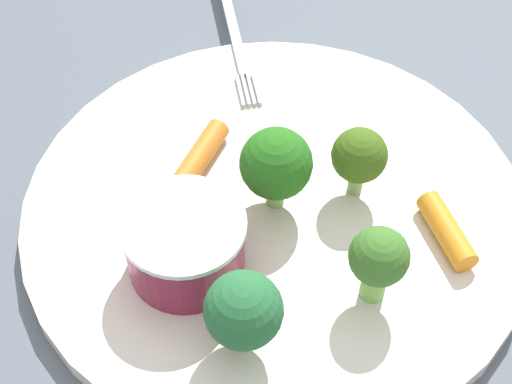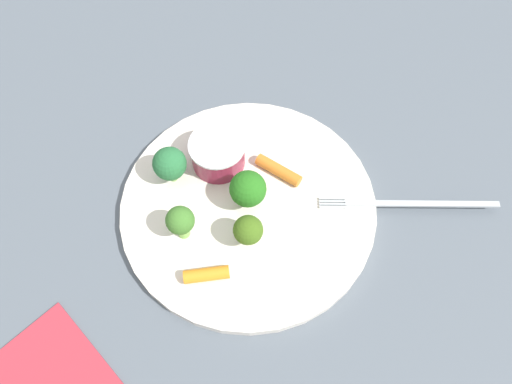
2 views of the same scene
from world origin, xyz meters
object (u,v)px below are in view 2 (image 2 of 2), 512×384
object	(u,v)px
plate	(248,206)
broccoli_floret_2	(180,221)
fork	(406,204)
sauce_cup	(218,153)
broccoli_floret_0	(249,189)
broccoli_floret_1	(248,230)
broccoli_floret_3	(170,164)
carrot_stick_0	(278,170)
carrot_stick_1	(207,274)

from	to	relation	value
plate	broccoli_floret_2	distance (m)	0.08
fork	sauce_cup	bearing A→B (deg)	17.85
plate	fork	bearing A→B (deg)	-147.82
plate	fork	world-z (taller)	fork
broccoli_floret_0	fork	distance (m)	0.17
broccoli_floret_0	broccoli_floret_1	world-z (taller)	broccoli_floret_0
broccoli_floret_0	broccoli_floret_1	bearing A→B (deg)	121.93
broccoli_floret_0	plate	bearing A→B (deg)	23.53
plate	broccoli_floret_0	size ratio (longest dim) A/B	5.49
broccoli_floret_0	broccoli_floret_3	distance (m)	0.09
broccoli_floret_3	fork	xyz separation A→B (m)	(-0.23, -0.11, -0.03)
sauce_cup	fork	distance (m)	0.21
plate	broccoli_floret_0	distance (m)	0.04
broccoli_floret_0	fork	size ratio (longest dim) A/B	0.30
carrot_stick_0	carrot_stick_1	xyz separation A→B (m)	(-0.00, 0.14, 0.00)
carrot_stick_1	broccoli_floret_1	bearing A→B (deg)	-104.33
sauce_cup	carrot_stick_1	bearing A→B (deg)	119.92
fork	carrot_stick_0	bearing A→B (deg)	16.64
sauce_cup	broccoli_floret_1	bearing A→B (deg)	142.12
carrot_stick_1	broccoli_floret_0	bearing A→B (deg)	-83.89
carrot_stick_0	carrot_stick_1	distance (m)	0.14
broccoli_floret_1	carrot_stick_1	size ratio (longest dim) A/B	0.96
sauce_cup	broccoli_floret_0	distance (m)	0.06
broccoli_floret_2	broccoli_floret_3	size ratio (longest dim) A/B	0.96
sauce_cup	carrot_stick_1	size ratio (longest dim) A/B	1.38
carrot_stick_0	fork	world-z (taller)	carrot_stick_0
broccoli_floret_1	fork	distance (m)	0.18
broccoli_floret_1	carrot_stick_0	bearing A→B (deg)	-78.79
carrot_stick_1	carrot_stick_0	bearing A→B (deg)	-88.60
plate	carrot_stick_1	bearing A→B (deg)	96.80
broccoli_floret_1	broccoli_floret_3	world-z (taller)	broccoli_floret_3
sauce_cup	broccoli_floret_1	distance (m)	0.10
carrot_stick_1	fork	world-z (taller)	carrot_stick_1
carrot_stick_0	carrot_stick_1	bearing A→B (deg)	91.40
plate	fork	distance (m)	0.17
broccoli_floret_2	broccoli_floret_0	bearing A→B (deg)	-119.51
broccoli_floret_1	carrot_stick_1	distance (m)	0.06
broccoli_floret_3	fork	bearing A→B (deg)	-154.70
plate	broccoli_floret_3	world-z (taller)	broccoli_floret_3
sauce_cup	broccoli_floret_0	xyz separation A→B (m)	(-0.06, 0.03, 0.01)
broccoli_floret_0	carrot_stick_0	bearing A→B (deg)	-97.43
plate	broccoli_floret_0	world-z (taller)	broccoli_floret_0
broccoli_floret_2	carrot_stick_0	world-z (taller)	broccoli_floret_2
broccoli_floret_1	fork	bearing A→B (deg)	-132.89
broccoli_floret_0	carrot_stick_0	distance (m)	0.05
plate	fork	size ratio (longest dim) A/B	1.63
plate	broccoli_floret_1	size ratio (longest dim) A/B	6.38
carrot_stick_0	broccoli_floret_1	bearing A→B (deg)	101.21
broccoli_floret_3	fork	distance (m)	0.26
broccoli_floret_1	broccoli_floret_3	size ratio (longest dim) A/B	0.90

